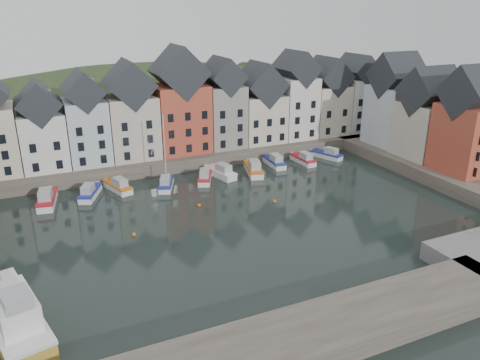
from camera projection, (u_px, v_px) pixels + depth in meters
ground at (251, 225)px, 58.37m from camera, size 260.00×260.00×0.00m
far_quay at (179, 152)px, 83.61m from camera, size 90.00×16.00×2.00m
right_quay at (451, 170)px, 74.90m from camera, size 14.00×54.00×2.00m
near_wall at (258, 353)px, 35.38m from camera, size 50.00×6.00×2.00m
hillside at (150, 199)px, 112.43m from camera, size 153.60×70.40×64.00m
far_terrace at (198, 110)px, 80.39m from camera, size 72.37×8.16×17.78m
right_terrace at (429, 115)px, 76.07m from camera, size 8.30×24.25×16.36m
mooring_buoys at (206, 213)px, 61.31m from camera, size 20.50×5.50×0.50m
boat_a at (47, 199)px, 63.97m from camera, size 3.26×7.25×2.69m
boat_b at (90, 193)px, 66.46m from camera, size 4.18×6.39×2.36m
boat_c at (118, 186)px, 68.80m from camera, size 3.58×6.40×2.35m
boat_d at (166, 183)px, 69.83m from camera, size 3.89×6.15×11.26m
boat_e at (205, 177)px, 72.55m from camera, size 4.15×6.21×2.30m
boat_f at (221, 172)px, 74.46m from camera, size 3.60×6.82×2.50m
boat_g at (254, 169)px, 75.81m from camera, size 3.87×7.27×2.67m
boat_h at (274, 162)px, 79.58m from camera, size 2.36×6.40×2.41m
boat_i at (303, 159)px, 80.92m from camera, size 2.03×6.02×2.29m
boat_j at (328, 154)px, 83.58m from camera, size 3.94×6.09×2.24m
large_vessel at (13, 316)px, 38.54m from camera, size 6.61×13.76×6.91m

